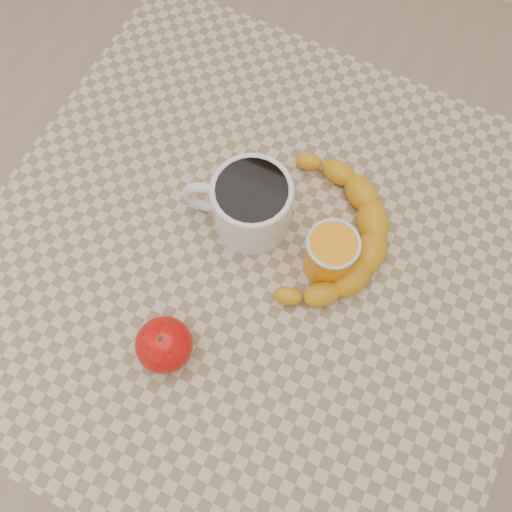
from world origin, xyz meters
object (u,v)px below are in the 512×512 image
at_px(orange_juice_glass, 330,254).
at_px(apple, 164,345).
at_px(coffee_mug, 250,203).
at_px(banana, 329,233).
at_px(table, 256,280).

distance_m(orange_juice_glass, apple, 0.25).
xyz_separation_m(coffee_mug, banana, (0.12, 0.02, -0.03)).
bearing_deg(apple, coffee_mug, 87.47).
bearing_deg(banana, orange_juice_glass, -74.06).
bearing_deg(coffee_mug, orange_juice_glass, -6.73).
xyz_separation_m(table, apple, (-0.05, -0.17, 0.12)).
bearing_deg(table, banana, 44.73).
bearing_deg(banana, table, -142.51).
distance_m(table, apple, 0.21).
bearing_deg(apple, table, 74.23).
xyz_separation_m(orange_juice_glass, banana, (-0.02, 0.04, -0.02)).
bearing_deg(coffee_mug, table, -55.48).
height_order(coffee_mug, apple, coffee_mug).
xyz_separation_m(table, banana, (0.08, 0.08, 0.11)).
relative_size(coffee_mug, apple, 1.83).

